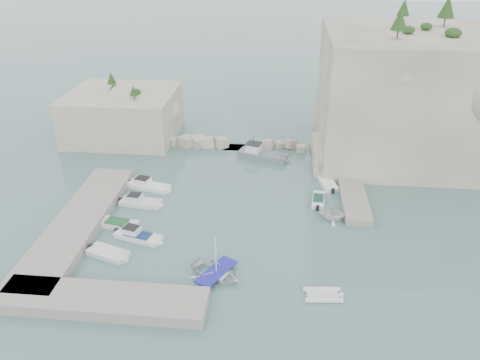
# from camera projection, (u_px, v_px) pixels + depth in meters

# --- Properties ---
(ground) EXTENTS (400.00, 400.00, 0.00)m
(ground) POSITION_uv_depth(u_px,v_px,m) (235.00, 230.00, 50.42)
(ground) COLOR slate
(ground) RESTS_ON ground
(cliff_east) EXTENTS (26.00, 22.00, 17.00)m
(cliff_east) POSITION_uv_depth(u_px,v_px,m) (417.00, 95.00, 64.70)
(cliff_east) COLOR beige
(cliff_east) RESTS_ON ground
(cliff_terrace) EXTENTS (8.00, 10.00, 2.50)m
(cliff_terrace) POSITION_uv_depth(u_px,v_px,m) (342.00, 155.00, 64.55)
(cliff_terrace) COLOR beige
(cliff_terrace) RESTS_ON ground
(outcrop_west) EXTENTS (16.00, 14.00, 7.00)m
(outcrop_west) POSITION_uv_depth(u_px,v_px,m) (124.00, 114.00, 72.47)
(outcrop_west) COLOR beige
(outcrop_west) RESTS_ON ground
(quay_west) EXTENTS (5.00, 24.00, 1.10)m
(quay_west) POSITION_uv_depth(u_px,v_px,m) (78.00, 223.00, 50.73)
(quay_west) COLOR #9E9689
(quay_west) RESTS_ON ground
(quay_south) EXTENTS (18.00, 4.00, 1.10)m
(quay_south) POSITION_uv_depth(u_px,v_px,m) (103.00, 301.00, 40.02)
(quay_south) COLOR #9E9689
(quay_south) RESTS_ON ground
(ledge_east) EXTENTS (3.00, 16.00, 0.80)m
(ledge_east) POSITION_uv_depth(u_px,v_px,m) (351.00, 188.00, 57.87)
(ledge_east) COLOR #9E9689
(ledge_east) RESTS_ON ground
(breakwater) EXTENTS (28.00, 3.00, 1.40)m
(breakwater) POSITION_uv_depth(u_px,v_px,m) (244.00, 143.00, 69.52)
(breakwater) COLOR beige
(breakwater) RESTS_ON ground
(motorboat_a) EXTENTS (6.35, 3.30, 1.40)m
(motorboat_a) POSITION_uv_depth(u_px,v_px,m) (149.00, 188.00, 58.77)
(motorboat_a) COLOR white
(motorboat_a) RESTS_ON ground
(motorboat_b) EXTENTS (5.49, 2.22, 1.40)m
(motorboat_b) POSITION_uv_depth(u_px,v_px,m) (141.00, 205.00, 55.19)
(motorboat_b) COLOR silver
(motorboat_b) RESTS_ON ground
(motorboat_c) EXTENTS (5.16, 2.70, 0.70)m
(motorboat_c) POSITION_uv_depth(u_px,v_px,m) (118.00, 226.00, 51.22)
(motorboat_c) COLOR white
(motorboat_c) RESTS_ON ground
(motorboat_d) EXTENTS (5.84, 3.08, 1.40)m
(motorboat_d) POSITION_uv_depth(u_px,v_px,m) (138.00, 239.00, 49.05)
(motorboat_d) COLOR white
(motorboat_d) RESTS_ON ground
(motorboat_e) EXTENTS (4.97, 3.29, 0.70)m
(motorboat_e) POSITION_uv_depth(u_px,v_px,m) (108.00, 255.00, 46.52)
(motorboat_e) COLOR silver
(motorboat_e) RESTS_ON ground
(rowboat) EXTENTS (6.25, 5.67, 1.06)m
(rowboat) POSITION_uv_depth(u_px,v_px,m) (216.00, 276.00, 43.76)
(rowboat) COLOR silver
(rowboat) RESTS_ON ground
(inflatable_dinghy) EXTENTS (3.79, 2.11, 0.44)m
(inflatable_dinghy) POSITION_uv_depth(u_px,v_px,m) (323.00, 296.00, 41.28)
(inflatable_dinghy) COLOR silver
(inflatable_dinghy) RESTS_ON ground
(tender_east_a) EXTENTS (3.69, 3.27, 1.79)m
(tender_east_a) POSITION_uv_depth(u_px,v_px,m) (332.00, 219.00, 52.38)
(tender_east_a) COLOR white
(tender_east_a) RESTS_ON ground
(tender_east_b) EXTENTS (1.80, 4.22, 0.70)m
(tender_east_b) POSITION_uv_depth(u_px,v_px,m) (318.00, 202.00, 55.72)
(tender_east_b) COLOR white
(tender_east_b) RESTS_ON ground
(tender_east_c) EXTENTS (2.85, 5.39, 0.70)m
(tender_east_c) POSITION_uv_depth(u_px,v_px,m) (327.00, 184.00, 59.71)
(tender_east_c) COLOR white
(tender_east_c) RESTS_ON ground
(tender_east_d) EXTENTS (4.66, 3.28, 1.69)m
(tender_east_d) POSITION_uv_depth(u_px,v_px,m) (328.00, 173.00, 62.39)
(tender_east_d) COLOR white
(tender_east_d) RESTS_ON ground
(work_boat) EXTENTS (7.96, 4.38, 2.20)m
(work_boat) POSITION_uv_depth(u_px,v_px,m) (263.00, 158.00, 66.57)
(work_boat) COLOR slate
(work_boat) RESTS_ON ground
(rowboat_mast) EXTENTS (0.10, 0.10, 4.20)m
(rowboat_mast) POSITION_uv_depth(u_px,v_px,m) (216.00, 253.00, 42.53)
(rowboat_mast) COLOR white
(rowboat_mast) RESTS_ON rowboat
(vegetation) EXTENTS (53.48, 13.88, 13.40)m
(vegetation) POSITION_uv_depth(u_px,v_px,m) (387.00, 22.00, 61.96)
(vegetation) COLOR #1E4219
(vegetation) RESTS_ON ground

